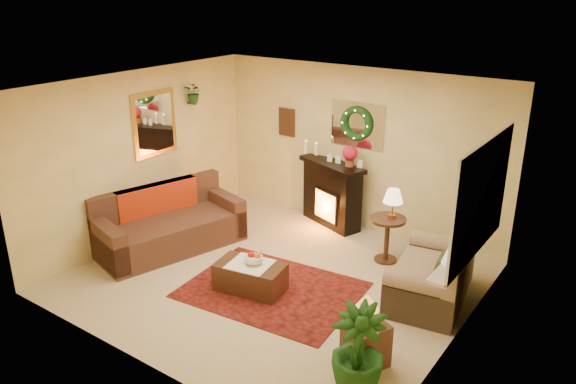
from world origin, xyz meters
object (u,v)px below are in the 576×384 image
Objects in this scene: coffee_table at (250,276)px; fireplace at (332,193)px; end_table_square at (366,341)px; loveseat at (431,268)px; side_table_round at (387,240)px; sofa at (170,222)px.

fireplace is at bearing 85.86° from coffee_table.
fireplace reaches higher than end_table_square.
loveseat reaches higher than coffee_table.
end_table_square is 2.00m from coffee_table.
fireplace is at bearing 141.15° from loveseat.
side_table_round reaches higher than end_table_square.
side_table_round is 0.75× the size of coffee_table.
coffee_table is (-1.08, -1.78, -0.12)m from side_table_round.
side_table_round is 1.38× the size of end_table_square.
loveseat reaches higher than end_table_square.
coffee_table is (-1.99, -1.17, -0.21)m from loveseat.
sofa is 3.77m from end_table_square.
fireplace reaches higher than side_table_round.
side_table_round is at bearing 43.66° from sofa.
side_table_round is 2.08m from coffee_table.
loveseat is (3.74, 0.89, -0.01)m from sofa.
end_table_square is at bearing 4.18° from sofa.
end_table_square is 0.54× the size of coffee_table.
fireplace is at bearing 126.71° from end_table_square.
sofa is 1.79m from coffee_table.
sofa is 2.66m from fireplace.
coffee_table is at bearing 6.85° from sofa.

